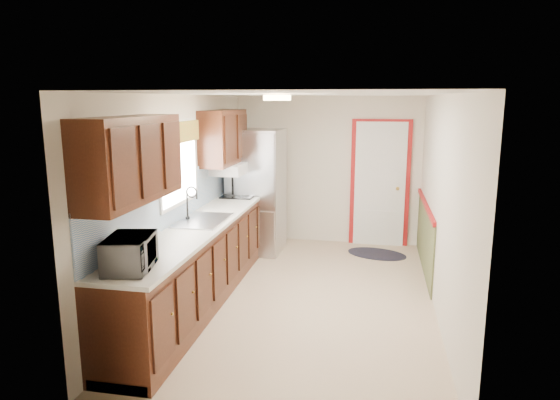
% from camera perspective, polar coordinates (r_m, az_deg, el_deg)
% --- Properties ---
extents(room_shell, '(3.20, 5.20, 2.52)m').
position_cam_1_polar(room_shell, '(5.78, 2.98, 0.03)').
color(room_shell, tan).
rests_on(room_shell, ground).
extents(kitchen_run, '(0.63, 4.00, 2.20)m').
position_cam_1_polar(kitchen_run, '(5.90, -9.46, -3.79)').
color(kitchen_run, '#35160C').
rests_on(kitchen_run, ground).
extents(back_wall_trim, '(1.12, 2.30, 2.08)m').
position_cam_1_polar(back_wall_trim, '(7.96, 12.34, 0.64)').
color(back_wall_trim, maroon).
rests_on(back_wall_trim, ground).
extents(ceiling_fixture, '(0.30, 0.30, 0.06)m').
position_cam_1_polar(ceiling_fixture, '(5.52, -0.34, 11.62)').
color(ceiling_fixture, '#FFD88C').
rests_on(ceiling_fixture, room_shell).
extents(microwave, '(0.39, 0.57, 0.35)m').
position_cam_1_polar(microwave, '(4.35, -16.81, -5.45)').
color(microwave, white).
rests_on(microwave, kitchen_run).
extents(refrigerator, '(0.82, 0.81, 1.90)m').
position_cam_1_polar(refrigerator, '(7.71, -2.71, 1.01)').
color(refrigerator, '#B7B7BC').
rests_on(refrigerator, ground).
extents(rug, '(1.05, 0.84, 0.01)m').
position_cam_1_polar(rug, '(7.87, 11.00, -6.06)').
color(rug, black).
rests_on(rug, ground).
extents(cooktop, '(0.47, 0.56, 0.02)m').
position_cam_1_polar(cooktop, '(7.42, -4.62, 0.57)').
color(cooktop, black).
rests_on(cooktop, kitchen_run).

